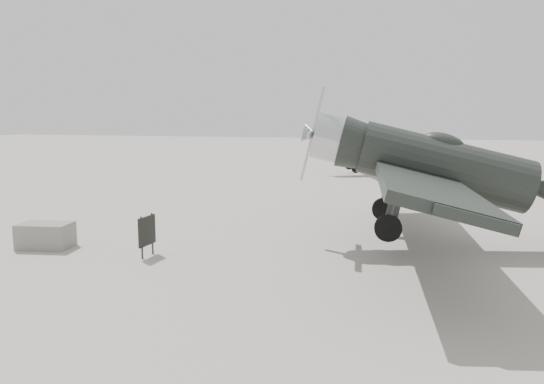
% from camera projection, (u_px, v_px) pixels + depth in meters
% --- Properties ---
extents(ground, '(160.00, 160.00, 0.00)m').
position_uv_depth(ground, '(270.00, 247.00, 16.07)').
color(ground, gray).
rests_on(ground, ground).
extents(lowwing_monoplane, '(9.79, 13.69, 4.40)m').
position_uv_depth(lowwing_monoplane, '(460.00, 171.00, 15.62)').
color(lowwing_monoplane, black).
rests_on(lowwing_monoplane, ground).
extents(highwing_monoplane, '(8.06, 11.15, 3.20)m').
position_uv_depth(highwing_monoplane, '(374.00, 145.00, 35.90)').
color(highwing_monoplane, '#ACAFB2').
rests_on(highwing_monoplane, ground).
extents(equipment_block, '(1.65, 1.20, 0.75)m').
position_uv_depth(equipment_block, '(46.00, 236.00, 15.95)').
color(equipment_block, slate).
rests_on(equipment_block, ground).
extents(sign_board, '(0.09, 0.83, 1.20)m').
position_uv_depth(sign_board, '(147.00, 232.00, 14.93)').
color(sign_board, '#333333').
rests_on(sign_board, ground).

